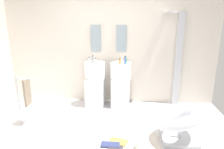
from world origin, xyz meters
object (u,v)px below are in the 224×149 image
object	(u,v)px
soap_bottle_amber	(120,61)
soap_bottle_green	(126,61)
lounge_chair	(180,121)
magazine_ochre	(118,142)
pedestal_sink_left	(95,83)
towel_rack	(26,93)
soap_bottle_grey	(93,60)
soap_bottle_clear	(89,61)
soap_bottle_blue	(125,60)
soap_bottle_white	(96,61)
pedestal_sink_right	(121,84)
coffee_mug	(138,145)
magazine_navy	(110,145)
shower_column	(178,58)

from	to	relation	value
soap_bottle_amber	soap_bottle_green	world-z (taller)	soap_bottle_green
lounge_chair	magazine_ochre	distance (m)	1.04
pedestal_sink_left	towel_rack	bearing A→B (deg)	-138.65
lounge_chair	soap_bottle_grey	size ratio (longest dim) A/B	5.91
towel_rack	soap_bottle_clear	xyz separation A→B (m)	(1.01, 0.84, 0.43)
lounge_chair	soap_bottle_blue	bearing A→B (deg)	126.57
soap_bottle_white	soap_bottle_blue	xyz separation A→B (m)	(0.61, 0.07, 0.02)
soap_bottle_clear	pedestal_sink_right	bearing A→B (deg)	11.36
coffee_mug	towel_rack	bearing A→B (deg)	163.23
soap_bottle_blue	pedestal_sink_left	bearing A→B (deg)	172.32
lounge_chair	magazine_navy	size ratio (longest dim) A/B	3.69
pedestal_sink_right	soap_bottle_blue	size ratio (longest dim) A/B	6.41
pedestal_sink_right	magazine_ochre	bearing A→B (deg)	-89.47
towel_rack	coffee_mug	world-z (taller)	towel_rack
magazine_navy	soap_bottle_white	bearing A→B (deg)	107.08
pedestal_sink_left	soap_bottle_clear	bearing A→B (deg)	-124.75
magazine_ochre	soap_bottle_blue	world-z (taller)	soap_bottle_blue
pedestal_sink_left	soap_bottle_green	bearing A→B (deg)	-6.48
soap_bottle_white	soap_bottle_green	bearing A→B (deg)	7.30
shower_column	soap_bottle_amber	world-z (taller)	shower_column
soap_bottle_blue	soap_bottle_clear	bearing A→B (deg)	-176.72
magazine_navy	soap_bottle_clear	xyz separation A→B (m)	(-0.55, 1.41, 1.04)
pedestal_sink_right	soap_bottle_green	xyz separation A→B (m)	(0.10, -0.08, 0.54)
magazine_ochre	soap_bottle_grey	xyz separation A→B (m)	(-0.59, 1.31, 1.06)
coffee_mug	soap_bottle_grey	distance (m)	1.98
magazine_ochre	soap_bottle_amber	distance (m)	1.64
towel_rack	soap_bottle_clear	bearing A→B (deg)	39.67
magazine_ochre	soap_bottle_blue	size ratio (longest dim) A/B	1.67
soap_bottle_grey	soap_bottle_clear	size ratio (longest dim) A/B	1.20
pedestal_sink_left	soap_bottle_white	size ratio (longest dim) A/B	8.20
soap_bottle_blue	soap_bottle_green	size ratio (longest dim) A/B	1.16
shower_column	soap_bottle_amber	distance (m)	1.29
towel_rack	magazine_ochre	world-z (taller)	towel_rack
lounge_chair	soap_bottle_white	distance (m)	2.02
shower_column	soap_bottle_blue	distance (m)	1.17
lounge_chair	magazine_navy	xyz separation A→B (m)	(-1.10, -0.24, -0.32)
magazine_navy	soap_bottle_green	xyz separation A→B (m)	(0.21, 1.46, 1.03)
pedestal_sink_right	coffee_mug	size ratio (longest dim) A/B	10.39
lounge_chair	towel_rack	distance (m)	2.70
soap_bottle_amber	soap_bottle_clear	size ratio (longest dim) A/B	0.96
magazine_navy	soap_bottle_blue	distance (m)	1.80
soap_bottle_clear	soap_bottle_grey	bearing A→B (deg)	8.91
lounge_chair	soap_bottle_clear	bearing A→B (deg)	144.74
magazine_ochre	soap_bottle_grey	size ratio (longest dim) A/B	1.57
shower_column	soap_bottle_grey	world-z (taller)	shower_column
soap_bottle_blue	soap_bottle_clear	xyz separation A→B (m)	(-0.75, -0.04, -0.01)
pedestal_sink_left	lounge_chair	xyz separation A→B (m)	(1.56, -1.30, -0.17)
towel_rack	magazine_navy	bearing A→B (deg)	-19.91
soap_bottle_grey	soap_bottle_clear	xyz separation A→B (m)	(-0.08, -0.01, -0.01)
lounge_chair	magazine_ochre	size ratio (longest dim) A/B	3.75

